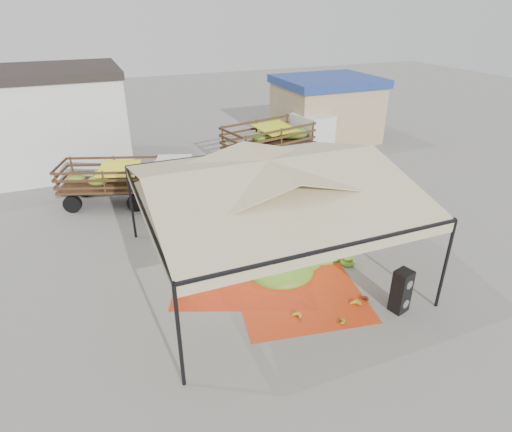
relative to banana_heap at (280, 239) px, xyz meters
name	(u,v)px	position (x,y,z in m)	size (l,w,h in m)	color
ground	(267,267)	(-0.80, -0.61, -0.64)	(90.00, 90.00, 0.00)	slate
canopy_tent	(268,181)	(-0.80, -0.61, 2.66)	(8.10, 8.10, 4.00)	black
building_tan	(326,109)	(9.20, 12.39, 1.44)	(6.30, 5.30, 4.10)	tan
tarp_left	(244,271)	(-1.64, -0.55, -0.63)	(4.59, 4.37, 0.01)	red
tarp_right	(297,290)	(-0.44, -2.26, -0.63)	(3.97, 4.17, 0.01)	red
banana_heap	(280,239)	(0.00, 0.00, 0.00)	(5.97, 4.90, 1.28)	#52831B
hand_yellow_a	(295,316)	(-1.12, -3.47, -0.54)	(0.45, 0.37, 0.20)	gold
hand_yellow_b	(355,304)	(0.84, -3.68, -0.53)	(0.48, 0.39, 0.22)	#B09323
hand_red_a	(300,280)	(-0.14, -1.89, -0.54)	(0.42, 0.35, 0.19)	#5B1E14
hand_red_b	(363,299)	(1.22, -3.56, -0.54)	(0.43, 0.35, 0.20)	#5D2515
hand_green	(340,320)	(-0.01, -4.14, -0.55)	(0.39, 0.32, 0.18)	#377A19
hanging_bunches	(291,178)	(0.79, 0.83, 1.98)	(3.24, 0.24, 0.20)	#587F1A
speaker_stack	(401,291)	(1.98, -4.31, 0.06)	(0.61, 0.56, 1.40)	black
banana_leaves	(172,281)	(-4.14, -0.17, -0.64)	(0.96, 1.36, 3.70)	#337D21
vendor	(254,213)	(-0.19, 2.14, 0.15)	(0.58, 0.38, 1.58)	gray
truck_left	(132,178)	(-4.33, 6.75, 0.60)	(6.20, 3.84, 2.02)	#472E17
truck_right	(284,135)	(4.82, 9.74, 0.81)	(7.19, 3.84, 2.35)	#4A3318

